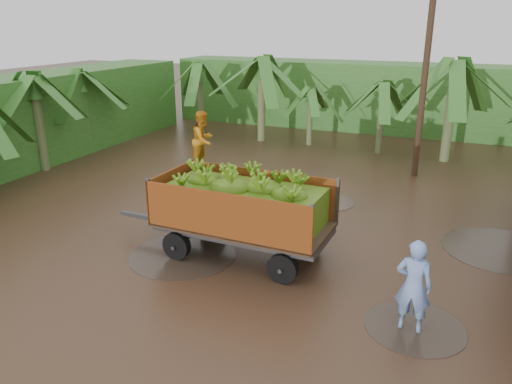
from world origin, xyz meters
TOP-DOWN VIEW (x-y plane):
  - ground at (0.00, 0.00)m, footprint 100.00×100.00m
  - hedge_north at (-2.00, 16.00)m, footprint 22.00×3.00m
  - hedge_west at (-14.00, 4.00)m, footprint 3.00×18.00m
  - banana_trailer at (-1.88, -1.16)m, footprint 6.12×2.27m
  - man_blue at (2.51, -2.91)m, footprint 0.72×0.49m
  - utility_pole at (1.48, 7.77)m, footprint 1.20×0.24m
  - banana_plants at (-6.09, 5.82)m, footprint 24.23×20.55m

SIDE VIEW (x-z plane):
  - ground at x=0.00m, z-range 0.00..0.00m
  - man_blue at x=2.51m, z-range 0.00..1.91m
  - banana_trailer at x=-1.88m, z-range -0.45..3.12m
  - hedge_north at x=-2.00m, z-range 0.00..3.60m
  - hedge_west at x=-14.00m, z-range 0.00..3.60m
  - banana_plants at x=-6.09m, z-range -0.27..4.12m
  - utility_pole at x=1.48m, z-range 0.06..8.45m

